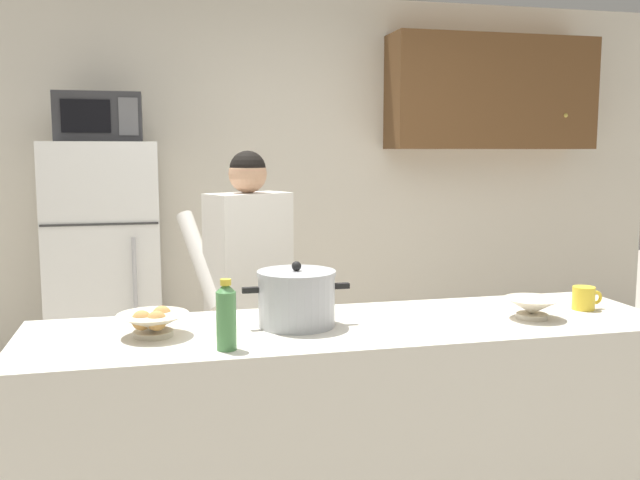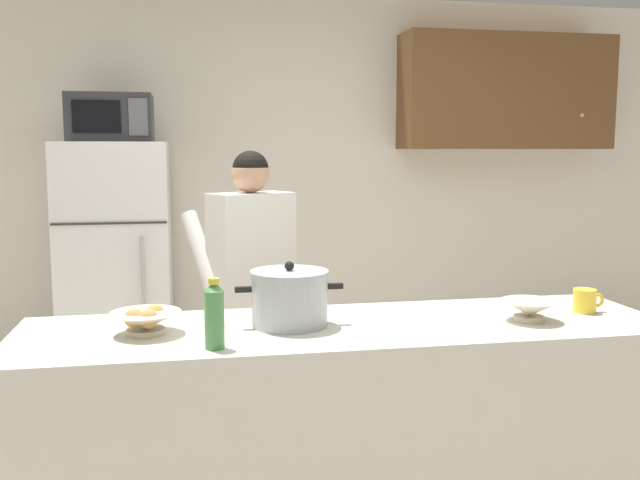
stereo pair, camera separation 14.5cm
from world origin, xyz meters
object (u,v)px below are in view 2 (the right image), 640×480
(microwave, at_px, (111,118))
(cooking_pot, at_px, (290,298))
(coffee_mug, at_px, (585,301))
(empty_bowl, at_px, (529,309))
(refrigerator, at_px, (117,276))
(bread_bowl, at_px, (146,320))
(person_near_pot, at_px, (251,274))
(bottle_near_edge, at_px, (214,314))

(microwave, bearing_deg, cooking_pot, -66.17)
(coffee_mug, distance_m, empty_bowl, 0.30)
(refrigerator, height_order, bread_bowl, refrigerator)
(bread_bowl, bearing_deg, coffee_mug, 0.46)
(cooking_pot, distance_m, coffee_mug, 1.20)
(person_near_pot, relative_size, bottle_near_edge, 6.67)
(cooking_pot, height_order, bottle_near_edge, cooking_pot)
(microwave, bearing_deg, bread_bowl, -81.41)
(bread_bowl, bearing_deg, person_near_pot, 62.92)
(empty_bowl, xyz_separation_m, bottle_near_edge, (-1.20, -0.15, 0.07))
(bottle_near_edge, bearing_deg, cooking_pot, 41.74)
(refrigerator, bearing_deg, bottle_near_edge, -76.24)
(person_near_pot, bearing_deg, bread_bowl, -117.08)
(refrigerator, relative_size, bottle_near_edge, 6.89)
(coffee_mug, bearing_deg, person_near_pot, 145.50)
(person_near_pot, height_order, empty_bowl, person_near_pot)
(bread_bowl, height_order, bottle_near_edge, bottle_near_edge)
(coffee_mug, bearing_deg, refrigerator, 137.34)
(bottle_near_edge, bearing_deg, bread_bowl, 135.83)
(bread_bowl, distance_m, bottle_near_edge, 0.33)
(refrigerator, height_order, bottle_near_edge, refrigerator)
(microwave, relative_size, coffee_mug, 3.66)
(bottle_near_edge, bearing_deg, coffee_mug, 9.17)
(bottle_near_edge, bearing_deg, empty_bowl, 7.12)
(person_near_pot, relative_size, empty_bowl, 7.28)
(refrigerator, bearing_deg, empty_bowl, -48.53)
(microwave, distance_m, bread_bowl, 2.01)
(person_near_pot, distance_m, bottle_near_edge, 1.13)
(person_near_pot, relative_size, cooking_pot, 3.89)
(cooking_pot, bearing_deg, empty_bowl, -6.65)
(person_near_pot, distance_m, bread_bowl, 0.99)
(bread_bowl, bearing_deg, microwave, 98.59)
(coffee_mug, height_order, bottle_near_edge, bottle_near_edge)
(microwave, height_order, empty_bowl, microwave)
(microwave, xyz_separation_m, coffee_mug, (1.99, -1.82, -0.79))
(coffee_mug, relative_size, empty_bowl, 0.61)
(refrigerator, relative_size, empty_bowl, 7.51)
(person_near_pot, xyz_separation_m, bread_bowl, (-0.45, -0.88, 0.00))
(empty_bowl, bearing_deg, coffee_mug, 17.30)
(coffee_mug, height_order, bread_bowl, bread_bowl)
(microwave, xyz_separation_m, bottle_near_edge, (0.51, -2.06, -0.72))
(cooking_pot, xyz_separation_m, empty_bowl, (0.91, -0.11, -0.06))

